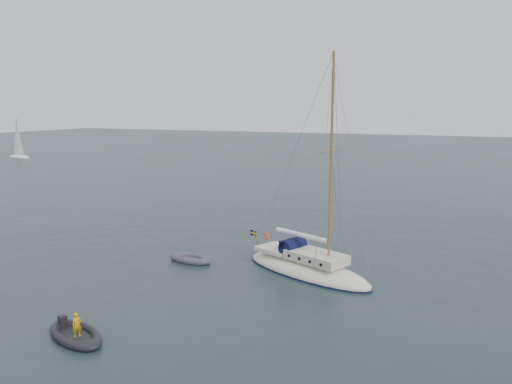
% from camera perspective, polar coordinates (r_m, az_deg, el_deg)
% --- Properties ---
extents(ground, '(300.00, 300.00, 0.00)m').
position_cam_1_polar(ground, '(29.46, 4.33, -9.25)').
color(ground, black).
rests_on(ground, ground).
extents(sailboat, '(9.12, 2.73, 12.99)m').
position_cam_1_polar(sailboat, '(29.21, 5.87, -7.41)').
color(sailboat, beige).
rests_on(sailboat, ground).
extents(dinghy, '(2.92, 1.32, 0.42)m').
position_cam_1_polar(dinghy, '(31.68, -7.53, -7.58)').
color(dinghy, '#45454A').
rests_on(dinghy, ground).
extents(rib, '(3.42, 1.56, 1.20)m').
position_cam_1_polar(rib, '(22.91, -19.96, -15.04)').
color(rib, black).
rests_on(rib, ground).
extents(distant_yacht_a, '(6.00, 3.20, 7.95)m').
position_cam_1_polar(distant_yacht_a, '(104.75, -25.59, 5.43)').
color(distant_yacht_a, white).
rests_on(distant_yacht_a, ground).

